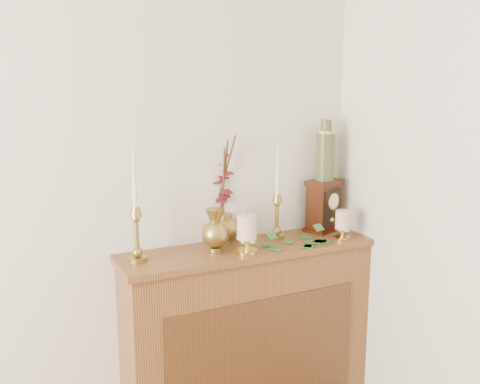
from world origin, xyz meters
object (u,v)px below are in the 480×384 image
candlestick_left (136,225)px  mantel_clock (324,206)px  candlestick_center (277,209)px  bud_vase (215,231)px  ginger_jar (223,193)px  ceramic_vase (325,153)px

candlestick_left → mantel_clock: size_ratio=1.87×
candlestick_center → bud_vase: (-0.35, -0.07, -0.05)m
candlestick_left → candlestick_center: 0.71m
candlestick_left → bud_vase: size_ratio=2.46×
candlestick_left → ginger_jar: bearing=16.8°
candlestick_center → bud_vase: 0.37m
ginger_jar → candlestick_left: bearing=-163.2°
mantel_clock → candlestick_left: bearing=164.5°
candlestick_center → ceramic_vase: size_ratio=1.51×
candlestick_left → ceramic_vase: 1.02m
ginger_jar → ceramic_vase: ceramic_vase is taller
candlestick_center → ginger_jar: (-0.24, 0.10, 0.08)m
bud_vase → ginger_jar: size_ratio=0.39×
candlestick_center → ginger_jar: 0.28m
candlestick_center → bud_vase: bearing=-169.0°
bud_vase → candlestick_center: bearing=11.0°
bud_vase → mantel_clock: mantel_clock is taller
bud_vase → ceramic_vase: size_ratio=0.66×
candlestick_left → candlestick_center: (0.71, 0.04, -0.01)m
ceramic_vase → candlestick_left: bearing=-176.4°
ginger_jar → mantel_clock: 0.54m
candlestick_center → ceramic_vase: bearing=3.9°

